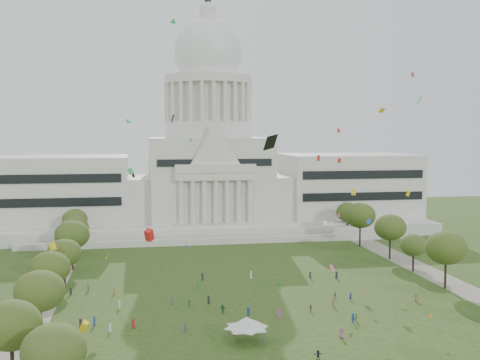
# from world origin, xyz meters

# --- Properties ---
(ground) EXTENTS (400.00, 400.00, 0.00)m
(ground) POSITION_xyz_m (0.00, 0.00, 0.00)
(ground) COLOR #2E4515
(ground) RESTS_ON ground
(capitol) EXTENTS (160.00, 64.50, 91.30)m
(capitol) POSITION_xyz_m (0.00, 113.59, 22.30)
(capitol) COLOR silver
(capitol) RESTS_ON ground
(path_left) EXTENTS (8.00, 160.00, 0.04)m
(path_left) POSITION_xyz_m (-48.00, 30.00, 0.02)
(path_left) COLOR gray
(path_left) RESTS_ON ground
(path_right) EXTENTS (8.00, 160.00, 0.04)m
(path_right) POSITION_xyz_m (48.00, 30.00, 0.02)
(path_right) COLOR gray
(path_right) RESTS_ON ground
(row_tree_l_0) EXTENTS (8.85, 8.85, 12.59)m
(row_tree_l_0) POSITION_xyz_m (-45.26, -21.68, 8.95)
(row_tree_l_0) COLOR black
(row_tree_l_0) RESTS_ON ground
(row_tree_l_1) EXTENTS (8.86, 8.86, 12.59)m
(row_tree_l_1) POSITION_xyz_m (-44.07, -2.96, 8.95)
(row_tree_l_1) COLOR black
(row_tree_l_1) RESTS_ON ground
(row_tree_l_2) EXTENTS (8.42, 8.42, 11.97)m
(row_tree_l_2) POSITION_xyz_m (-45.04, 17.30, 8.51)
(row_tree_l_2) COLOR black
(row_tree_l_2) RESTS_ON ground
(row_tree_r_2) EXTENTS (9.55, 9.55, 13.58)m
(row_tree_r_2) POSITION_xyz_m (44.17, 17.44, 9.66)
(row_tree_r_2) COLOR black
(row_tree_r_2) RESTS_ON ground
(row_tree_l_3) EXTENTS (8.12, 8.12, 11.55)m
(row_tree_l_3) POSITION_xyz_m (-44.09, 33.92, 8.21)
(row_tree_l_3) COLOR black
(row_tree_l_3) RESTS_ON ground
(row_tree_r_3) EXTENTS (7.01, 7.01, 9.98)m
(row_tree_r_3) POSITION_xyz_m (44.40, 34.48, 7.08)
(row_tree_r_3) COLOR black
(row_tree_r_3) RESTS_ON ground
(row_tree_l_4) EXTENTS (9.29, 9.29, 13.21)m
(row_tree_l_4) POSITION_xyz_m (-44.08, 52.42, 9.39)
(row_tree_l_4) COLOR black
(row_tree_l_4) RESTS_ON ground
(row_tree_r_4) EXTENTS (9.19, 9.19, 13.06)m
(row_tree_r_4) POSITION_xyz_m (44.76, 50.04, 9.29)
(row_tree_r_4) COLOR black
(row_tree_r_4) RESTS_ON ground
(row_tree_l_5) EXTENTS (8.33, 8.33, 11.85)m
(row_tree_l_5) POSITION_xyz_m (-45.22, 71.01, 8.42)
(row_tree_l_5) COLOR black
(row_tree_l_5) RESTS_ON ground
(row_tree_r_5) EXTENTS (9.82, 9.82, 13.96)m
(row_tree_r_5) POSITION_xyz_m (43.49, 70.19, 9.93)
(row_tree_r_5) COLOR black
(row_tree_r_5) RESTS_ON ground
(row_tree_l_6) EXTENTS (8.19, 8.19, 11.64)m
(row_tree_l_6) POSITION_xyz_m (-46.87, 89.14, 8.27)
(row_tree_l_6) COLOR black
(row_tree_l_6) RESTS_ON ground
(row_tree_r_6) EXTENTS (8.42, 8.42, 11.97)m
(row_tree_r_6) POSITION_xyz_m (45.96, 88.13, 8.51)
(row_tree_r_6) COLOR black
(row_tree_r_6) RESTS_ON ground
(near_tree_0) EXTENTS (8.47, 8.47, 12.04)m
(near_tree_0) POSITION_xyz_m (-38.00, -32.00, 8.56)
(near_tree_0) COLOR black
(near_tree_0) RESTS_ON ground
(event_tent) EXTENTS (8.42, 8.42, 4.55)m
(event_tent) POSITION_xyz_m (-8.45, -9.72, 3.52)
(event_tent) COLOR #4C4C4C
(event_tent) RESTS_ON ground
(person_0) EXTENTS (0.96, 0.99, 1.72)m
(person_0) POSITION_xyz_m (32.51, 8.66, 0.86)
(person_0) COLOR olive
(person_0) RESTS_ON ground
(person_2) EXTENTS (0.93, 0.79, 1.64)m
(person_2) POSITION_xyz_m (18.82, 11.74, 0.82)
(person_2) COLOR navy
(person_2) RESTS_ON ground
(person_3) EXTENTS (0.91, 1.35, 1.91)m
(person_3) POSITION_xyz_m (13.66, -3.11, 0.95)
(person_3) COLOR navy
(person_3) RESTS_ON ground
(person_4) EXTENTS (0.74, 1.01, 1.55)m
(person_4) POSITION_xyz_m (7.78, 5.38, 0.77)
(person_4) COLOR olive
(person_4) RESTS_ON ground
(person_5) EXTENTS (1.78, 1.88, 2.00)m
(person_5) POSITION_xyz_m (-10.15, 7.14, 1.00)
(person_5) COLOR #33723F
(person_5) RESTS_ON ground
(person_6) EXTENTS (1.02, 1.10, 1.89)m
(person_6) POSITION_xyz_m (8.71, -10.73, 0.94)
(person_6) COLOR #994C8C
(person_6) RESTS_ON ground
(person_7) EXTENTS (0.81, 0.73, 1.81)m
(person_7) POSITION_xyz_m (-10.24, -7.40, 0.90)
(person_7) COLOR #994C8C
(person_7) RESTS_ON ground
(person_8) EXTENTS (0.92, 0.72, 1.66)m
(person_8) POSITION_xyz_m (-16.47, 12.79, 0.83)
(person_8) COLOR #33723F
(person_8) RESTS_ON ground
(person_9) EXTENTS (1.26, 1.07, 1.74)m
(person_9) POSITION_xyz_m (14.61, -2.51, 0.87)
(person_9) COLOR #33723F
(person_9) RESTS_ON ground
(person_10) EXTENTS (0.50, 0.87, 1.45)m
(person_10) POSITION_xyz_m (15.88, 13.76, 0.72)
(person_10) COLOR #33723F
(person_10) RESTS_ON ground
(person_11) EXTENTS (1.51, 0.60, 1.62)m
(person_11) POSITION_xyz_m (1.49, -19.93, 0.81)
(person_11) COLOR #26262B
(person_11) RESTS_ON ground
(distant_crowd) EXTENTS (64.67, 38.49, 1.95)m
(distant_crowd) POSITION_xyz_m (-13.13, 16.78, 0.89)
(distant_crowd) COLOR silver
(distant_crowd) RESTS_ON ground
(kite_swarm) EXTENTS (84.13, 102.12, 58.80)m
(kite_swarm) POSITION_xyz_m (0.97, 8.05, 27.61)
(kite_swarm) COLOR red
(kite_swarm) RESTS_ON ground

